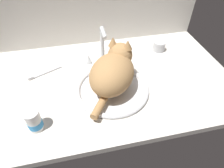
% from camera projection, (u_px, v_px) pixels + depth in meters
% --- Properties ---
extents(countertop, '(1.22, 0.72, 0.03)m').
position_uv_depth(countertop, '(110.00, 81.00, 0.97)').
color(countertop, silver).
rests_on(countertop, ground).
extents(backsplash_wall, '(1.22, 0.02, 0.43)m').
position_uv_depth(backsplash_wall, '(96.00, 12.00, 1.09)').
color(backsplash_wall, beige).
rests_on(backsplash_wall, ground).
extents(sink_basin, '(0.34, 0.34, 0.02)m').
position_uv_depth(sink_basin, '(112.00, 89.00, 0.89)').
color(sink_basin, white).
rests_on(sink_basin, countertop).
extents(faucet, '(0.19, 0.11, 0.21)m').
position_uv_depth(faucet, '(103.00, 49.00, 1.00)').
color(faucet, silver).
rests_on(faucet, countertop).
extents(cat, '(0.29, 0.33, 0.19)m').
position_uv_depth(cat, '(114.00, 70.00, 0.84)').
color(cat, tan).
rests_on(cat, sink_basin).
extents(metal_jar, '(0.07, 0.07, 0.06)m').
position_uv_depth(metal_jar, '(159.00, 46.00, 1.12)').
color(metal_jar, '#B2B5BA').
rests_on(metal_jar, countertop).
extents(pill_bottle, '(0.06, 0.06, 0.10)m').
position_uv_depth(pill_bottle, '(34.00, 121.00, 0.72)').
color(pill_bottle, white).
rests_on(pill_bottle, countertop).
extents(toothbrush, '(0.17, 0.08, 0.02)m').
position_uv_depth(toothbrush, '(44.00, 73.00, 0.98)').
color(toothbrush, silver).
rests_on(toothbrush, countertop).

